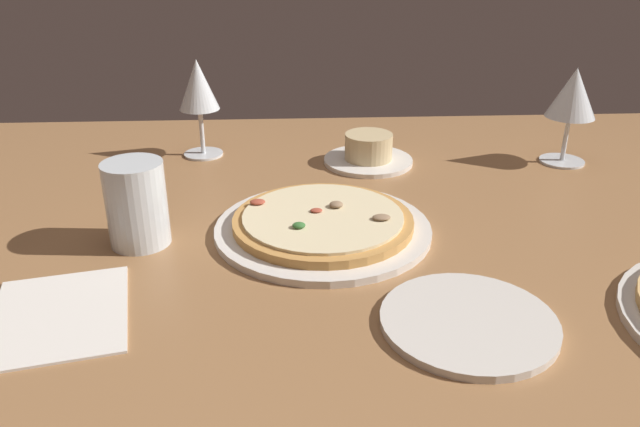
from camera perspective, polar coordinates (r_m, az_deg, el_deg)
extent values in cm
cube|color=#996B42|center=(84.95, -0.26, -3.19)|extent=(150.00, 110.00, 4.00)
cylinder|color=silver|center=(84.61, 0.26, -1.40)|extent=(29.08, 29.08, 1.00)
cylinder|color=#C68C47|center=(84.13, 0.26, -0.73)|extent=(24.22, 24.22, 1.20)
cylinder|color=beige|center=(83.79, 0.26, -0.24)|extent=(21.55, 21.55, 0.40)
ellipsoid|color=#AD4733|center=(87.32, -5.68, 1.06)|extent=(2.12, 1.68, 0.57)
ellipsoid|color=#937556|center=(85.87, 1.48, 0.83)|extent=(1.89, 1.78, 0.76)
ellipsoid|color=#387033|center=(80.10, -1.93, -1.07)|extent=(1.69, 1.45, 0.69)
ellipsoid|color=#937556|center=(82.70, 5.60, -0.34)|extent=(2.40, 1.75, 0.60)
ellipsoid|color=#AD4733|center=(84.48, -0.62, 0.28)|extent=(1.62, 1.29, 0.42)
cylinder|color=silver|center=(109.63, 4.38, 4.79)|extent=(15.34, 15.34, 0.80)
cylinder|color=#D1B784|center=(108.76, 4.42, 6.08)|extent=(8.18, 8.18, 4.43)
cylinder|color=silver|center=(117.59, 21.06, 4.46)|extent=(7.58, 7.58, 0.40)
cylinder|color=silver|center=(116.34, 21.36, 6.34)|extent=(0.80, 0.80, 7.74)
cone|color=silver|center=(114.28, 21.99, 10.13)|extent=(8.23, 8.23, 8.26)
cone|color=#5B0F19|center=(114.88, 21.79, 8.90)|extent=(2.83, 2.83, 3.15)
cylinder|color=silver|center=(115.20, -10.51, 5.34)|extent=(6.93, 6.93, 0.40)
cylinder|color=silver|center=(113.88, -10.67, 7.34)|extent=(0.80, 0.80, 8.05)
cone|color=silver|center=(111.70, -11.01, 11.41)|extent=(6.96, 6.96, 8.61)
cone|color=maroon|center=(112.18, -10.93, 10.41)|extent=(3.33, 3.33, 4.58)
cylinder|color=silver|center=(83.12, -16.29, 0.85)|extent=(7.72, 7.72, 11.07)
cylinder|color=silver|center=(84.03, -16.11, -0.54)|extent=(7.10, 7.10, 6.59)
cylinder|color=silver|center=(67.79, 13.32, -9.53)|extent=(18.42, 18.42, 0.90)
cube|color=white|center=(73.06, -22.52, -8.47)|extent=(17.22, 19.70, 0.30)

